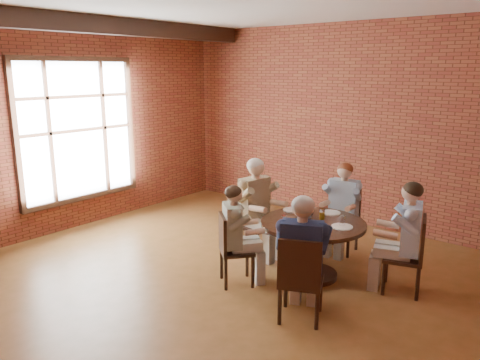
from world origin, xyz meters
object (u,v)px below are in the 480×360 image
Objects in this scene: diner_d at (237,236)px; smartphone at (312,233)px; chair_d at (231,247)px; diner_b at (342,208)px; diner_e at (302,258)px; diner_c at (257,208)px; chair_c at (253,218)px; chair_a at (411,252)px; chair_b at (344,217)px; chair_e at (300,277)px; dining_table at (312,238)px; diner_a at (405,238)px.

diner_d is 8.11× the size of smartphone.
smartphone is at bearing -114.58° from chair_d.
diner_b is 1.94m from chair_d.
diner_e reaches higher than smartphone.
diner_c is at bearing 156.76° from smartphone.
smartphone is at bearing -93.47° from diner_e.
chair_c is 0.69× the size of diner_c.
chair_b is at bearing -138.18° from chair_a.
chair_e is 0.76m from smartphone.
chair_c is 0.71× the size of diner_e.
chair_a is 2.10m from diner_d.
chair_b is at bearing -37.12° from chair_c.
diner_d is at bearing -111.53° from chair_b.
chair_e is at bearing -42.35° from chair_a.
diner_e is (-0.04, 0.08, 0.17)m from chair_e.
chair_b is 0.95× the size of chair_c.
dining_table is 1.48× the size of chair_d.
diner_b is at bearing -98.77° from diner_e.
chair_c reaches higher than smartphone.
diner_a reaches higher than chair_e.
diner_a is 1.42m from chair_b.
chair_e is at bearing -39.83° from diner_a.
diner_c is at bearing -63.69° from chair_e.
dining_table is at bearing -90.00° from diner_a.
dining_table is 1.09m from diner_e.
chair_c reaches higher than chair_d.
chair_d is at bearing -129.45° from dining_table.
chair_a is 0.68× the size of diner_c.
diner_e is (1.07, -0.22, 0.06)m from diner_d.
diner_c is at bearing -138.77° from chair_b.
chair_e is at bearing -80.52° from diner_b.
diner_e is (1.45, -1.12, -0.02)m from diner_c.
chair_a reaches higher than smartphone.
chair_c is at bearing -102.52° from chair_a.
chair_b is (-1.18, 0.78, -0.18)m from diner_a.
diner_e is at bearing -68.54° from smartphone.
chair_d is (0.32, -0.97, -0.21)m from diner_c.
chair_c is 1.02× the size of chair_e.
diner_b is at bearing -135.47° from chair_a.
smartphone is (1.22, -0.53, 0.05)m from diner_c.
chair_d is at bearing -73.88° from diner_a.
chair_c is (-1.10, 0.16, -0.00)m from dining_table.
diner_a is 2.06m from diner_c.
chair_d is at bearing -153.62° from smartphone.
diner_b is at bearing -40.04° from chair_c.
diner_e reaches higher than diner_d.
diner_c reaches higher than chair_a.
diner_a is at bearing -106.78° from chair_d.
diner_c is at bearing -102.43° from diner_a.
chair_b is 1.04× the size of chair_d.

